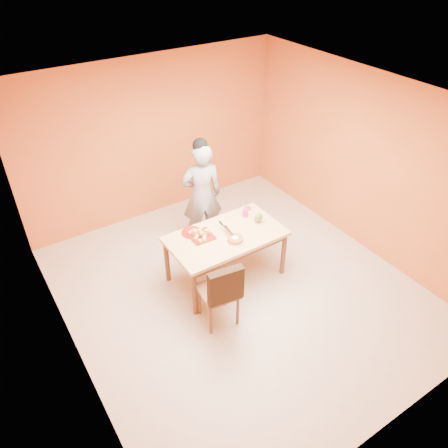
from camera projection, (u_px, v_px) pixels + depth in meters
floor at (239, 290)px, 6.20m from camera, size 5.00×5.00×0.00m
ceiling at (244, 105)px, 4.63m from camera, size 5.00×5.00×0.00m
wall_back at (153, 139)px, 7.12m from camera, size 4.50×0.00×4.50m
wall_left at (59, 278)px, 4.42m from camera, size 0.00×5.00×5.00m
wall_right at (366, 164)px, 6.42m from camera, size 0.00×5.00×5.00m
dining_table at (226, 240)px, 6.05m from camera, size 1.60×0.90×0.76m
dining_chair at (219, 290)px, 5.44m from camera, size 0.53×0.60×1.01m
pastry_pile at (201, 233)px, 5.92m from camera, size 0.28×0.28×0.09m
person at (202, 196)px, 6.64m from camera, size 0.72×0.57×1.72m
pastry_platter at (201, 236)px, 5.95m from camera, size 0.33×0.33×0.02m
red_dinner_plate at (192, 232)px, 6.02m from camera, size 0.37×0.37×0.02m
white_cake_plate at (235, 241)px, 5.87m from camera, size 0.26×0.26×0.01m
sponge_cake at (235, 239)px, 5.85m from camera, size 0.26×0.26×0.05m
cake_server at (228, 230)px, 5.96m from camera, size 0.08×0.26×0.01m
egg_ornament at (258, 218)px, 6.19m from camera, size 0.13×0.11×0.15m
magenta_glass at (245, 213)px, 6.33m from camera, size 0.08×0.08×0.11m
checker_tin at (248, 208)px, 6.50m from camera, size 0.10×0.10×0.03m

